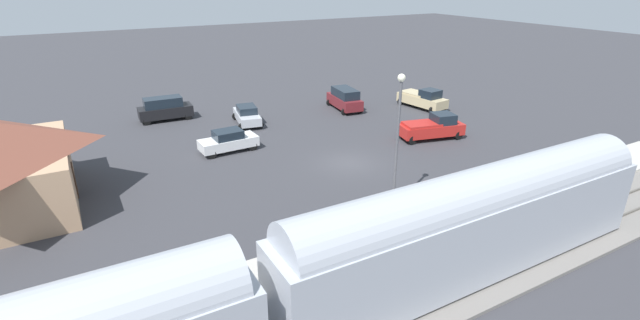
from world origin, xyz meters
TOP-DOWN VIEW (x-y plane):
  - ground_plane at (0.00, 0.00)m, footprint 200.00×200.00m
  - railway_track at (-14.00, 0.00)m, footprint 4.80×70.00m
  - platform at (-10.00, 0.00)m, footprint 3.20×46.00m
  - passenger_train at (-14.00, 12.56)m, footprint 2.93×40.15m
  - pedestrian_on_platform at (-10.31, -1.83)m, footprint 0.36×0.36m
  - sedan_white at (6.67, 6.93)m, footprint 2.01×4.57m
  - suv_black at (17.59, 9.50)m, footprint 2.16×4.98m
  - pickup_red at (1.06, -9.11)m, footprint 3.13×5.70m
  - pickup_tan at (8.71, -14.74)m, footprint 5.60×3.01m
  - suv_maroon at (12.28, -7.40)m, footprint 5.11×2.88m
  - sedan_silver at (12.60, 3.12)m, footprint 4.75×2.83m
  - light_pole_near_platform at (-7.20, 1.45)m, footprint 0.44×0.44m

SIDE VIEW (x-z plane):
  - ground_plane at x=0.00m, z-range 0.00..0.00m
  - railway_track at x=-14.00m, z-range -0.06..0.24m
  - platform at x=-10.00m, z-range 0.00..0.30m
  - sedan_white at x=6.67m, z-range 0.01..1.75m
  - sedan_silver at x=12.60m, z-range 0.01..1.75m
  - pickup_red at x=1.06m, z-range -0.04..2.10m
  - pickup_tan at x=8.71m, z-range -0.04..2.10m
  - suv_black at x=17.59m, z-range 0.04..2.26m
  - suv_maroon at x=12.28m, z-range 0.04..2.26m
  - pedestrian_on_platform at x=-10.31m, z-range 0.43..2.14m
  - passenger_train at x=-14.00m, z-range 0.37..5.35m
  - light_pole_near_platform at x=-7.20m, z-range 1.02..9.12m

